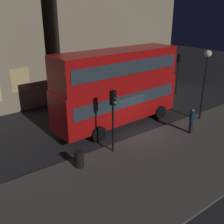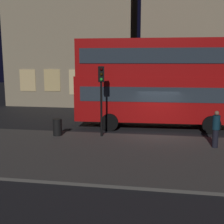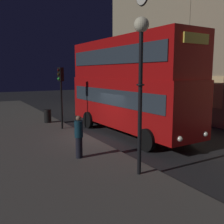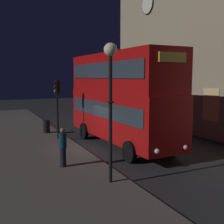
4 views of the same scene
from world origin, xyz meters
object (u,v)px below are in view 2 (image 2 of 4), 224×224
(traffic_light_near_kerb, at_px, (101,86))
(litter_bin, at_px, (57,127))
(pedestrian, at_px, (216,129))
(double_decker_bus, at_px, (155,79))

(traffic_light_near_kerb, xyz_separation_m, litter_bin, (-2.50, -0.22, -2.32))
(traffic_light_near_kerb, relative_size, pedestrian, 2.15)
(pedestrian, distance_m, litter_bin, 8.46)
(double_decker_bus, height_order, litter_bin, double_decker_bus)
(traffic_light_near_kerb, height_order, pedestrian, traffic_light_near_kerb)
(traffic_light_near_kerb, bearing_deg, litter_bin, 169.20)
(double_decker_bus, distance_m, traffic_light_near_kerb, 4.27)
(double_decker_bus, bearing_deg, litter_bin, -149.67)
(pedestrian, height_order, litter_bin, pedestrian)
(double_decker_bus, height_order, traffic_light_near_kerb, double_decker_bus)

